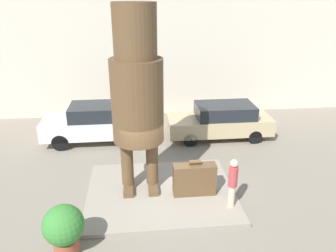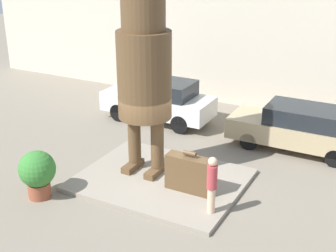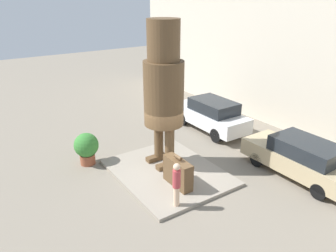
% 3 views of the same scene
% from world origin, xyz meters
% --- Properties ---
extents(ground_plane, '(60.00, 60.00, 0.00)m').
position_xyz_m(ground_plane, '(0.00, 0.00, 0.00)').
color(ground_plane, gray).
extents(pedestal, '(4.83, 3.88, 0.13)m').
position_xyz_m(pedestal, '(0.00, 0.00, 0.06)').
color(pedestal, gray).
rests_on(pedestal, ground_plane).
extents(building_backdrop, '(28.00, 0.60, 7.07)m').
position_xyz_m(building_backdrop, '(0.00, 7.99, 3.54)').
color(building_backdrop, beige).
rests_on(building_backdrop, ground_plane).
extents(statue_figure, '(1.59, 1.59, 5.87)m').
position_xyz_m(statue_figure, '(-0.66, 0.25, 3.56)').
color(statue_figure, brown).
rests_on(statue_figure, pedestal).
extents(giant_suitcase, '(1.37, 0.43, 1.23)m').
position_xyz_m(giant_suitcase, '(1.06, -0.26, 0.66)').
color(giant_suitcase, brown).
rests_on(giant_suitcase, pedestal).
extents(tourist, '(0.27, 0.27, 1.60)m').
position_xyz_m(tourist, '(2.07, -1.04, 1.01)').
color(tourist, beige).
rests_on(tourist, pedestal).
extents(parked_car_white, '(4.43, 1.73, 1.71)m').
position_xyz_m(parked_car_white, '(-2.51, 4.42, 0.90)').
color(parked_car_white, silver).
rests_on(parked_car_white, ground_plane).
extents(parked_car_tan, '(4.64, 1.74, 1.59)m').
position_xyz_m(parked_car_tan, '(3.07, 4.27, 0.82)').
color(parked_car_tan, tan).
rests_on(parked_car_tan, ground_plane).
extents(planter_pot, '(1.04, 1.04, 1.40)m').
position_xyz_m(planter_pot, '(-2.62, -2.39, 0.79)').
color(planter_pot, brown).
rests_on(planter_pot, ground_plane).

